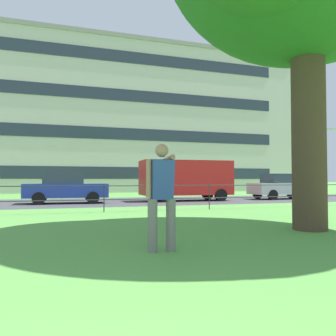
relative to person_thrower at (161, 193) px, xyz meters
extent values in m
cube|color=#424247|center=(-2.02, 13.42, -0.95)|extent=(80.00, 7.72, 0.01)
cylinder|color=#232328|center=(0.07, 7.30, -0.45)|extent=(0.04, 0.04, 1.00)
cylinder|color=#232328|center=(4.24, 7.30, -0.45)|extent=(0.04, 0.04, 1.00)
cylinder|color=#232328|center=(8.41, 7.30, -0.45)|extent=(0.04, 0.04, 1.00)
cylinder|color=#232328|center=(-2.02, 7.30, -0.50)|extent=(37.55, 0.03, 0.03)
cylinder|color=#232328|center=(-2.02, 7.30, 0.00)|extent=(37.55, 0.03, 0.03)
cylinder|color=#4C3828|center=(4.02, 1.27, 1.58)|extent=(0.78, 0.78, 5.06)
cylinder|color=slate|center=(-0.16, -0.02, -0.52)|extent=(0.16, 0.16, 0.86)
cylinder|color=slate|center=(0.16, 0.00, -0.52)|extent=(0.16, 0.16, 0.86)
cube|color=#334C99|center=(0.00, -0.01, 0.23)|extent=(0.38, 0.31, 0.67)
sphere|color=#A87A5B|center=(0.00, -0.01, 0.70)|extent=(0.22, 0.22, 0.22)
cylinder|color=#A87A5B|center=(0.19, 0.30, 0.56)|extent=(0.12, 0.63, 0.16)
cylinder|color=#A87A5B|center=(-0.22, -0.03, 0.24)|extent=(0.09, 0.09, 0.62)
cylinder|color=white|center=(3.60, 0.03, 1.24)|extent=(0.29, 0.29, 0.05)
cube|color=#233899|center=(-1.06, 12.68, -0.31)|extent=(4.05, 1.83, 0.68)
cube|color=#2D3847|center=(-1.21, 12.69, 0.31)|extent=(1.95, 1.58, 0.56)
cylinder|color=black|center=(0.20, 13.45, -0.65)|extent=(0.61, 0.22, 0.60)
cylinder|color=black|center=(0.15, 11.83, -0.65)|extent=(0.61, 0.22, 0.60)
cylinder|color=black|center=(-2.27, 13.53, -0.65)|extent=(0.61, 0.22, 0.60)
cylinder|color=black|center=(-2.33, 11.91, -0.65)|extent=(0.61, 0.22, 0.60)
cube|color=red|center=(5.38, 12.85, 0.34)|extent=(5.06, 2.12, 1.90)
cube|color=#283342|center=(7.38, 12.79, 0.67)|extent=(0.17, 1.67, 0.76)
cylinder|color=black|center=(7.11, 13.73, -0.61)|extent=(0.69, 0.26, 0.68)
cylinder|color=black|center=(7.05, 11.87, -0.61)|extent=(0.69, 0.26, 0.68)
cylinder|color=black|center=(3.91, 13.83, -0.61)|extent=(0.69, 0.26, 0.68)
cylinder|color=black|center=(3.85, 11.97, -0.61)|extent=(0.69, 0.26, 0.68)
cube|color=#B7BABF|center=(11.67, 12.73, -0.31)|extent=(4.02, 1.74, 0.68)
cube|color=#2D3847|center=(11.52, 12.74, 0.31)|extent=(1.92, 1.54, 0.56)
cylinder|color=black|center=(12.92, 13.53, -0.65)|extent=(0.60, 0.21, 0.60)
cylinder|color=black|center=(12.90, 11.91, -0.65)|extent=(0.60, 0.21, 0.60)
cylinder|color=black|center=(10.44, 13.55, -0.65)|extent=(0.60, 0.21, 0.60)
cylinder|color=black|center=(10.42, 11.94, -0.65)|extent=(0.60, 0.21, 0.60)
cube|color=beige|center=(3.61, 33.52, 6.30)|extent=(39.49, 13.84, 14.50)
cube|color=gray|center=(3.61, 33.52, 13.75)|extent=(39.73, 14.08, 0.40)
cube|color=#283342|center=(3.61, 26.57, 0.86)|extent=(33.17, 0.06, 1.10)
cube|color=#283342|center=(3.61, 26.57, 4.49)|extent=(33.17, 0.06, 1.10)
cube|color=#283342|center=(3.61, 26.57, 8.11)|extent=(33.17, 0.06, 1.10)
cube|color=#283342|center=(3.61, 26.57, 11.74)|extent=(33.17, 0.06, 1.10)
camera|label=1|loc=(-1.70, -5.53, 0.21)|focal=37.58mm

